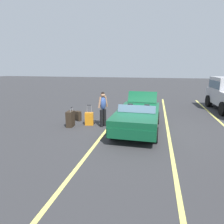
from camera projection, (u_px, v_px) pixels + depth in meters
name	position (u px, v px, depth m)	size (l,w,h in m)	color
ground_plane	(137.00, 130.00, 8.96)	(80.00, 80.00, 0.00)	#333335
lot_line_near	(108.00, 128.00, 9.24)	(18.00, 0.12, 0.01)	#EAE066
lot_line_mid	(168.00, 132.00, 8.68)	(18.00, 0.12, 0.01)	#EAE066
convertible_car	(137.00, 119.00, 8.64)	(4.27, 1.92, 1.49)	#0F4C2D
suitcase_large_black	(70.00, 119.00, 9.44)	(0.49, 0.32, 0.94)	#2D2319
suitcase_medium_bright	(89.00, 119.00, 9.71)	(0.30, 0.43, 0.99)	orange
suitcase_small_carryon	(78.00, 116.00, 10.50)	(0.34, 0.39, 0.50)	#2D2319
traveler_person	(103.00, 107.00, 9.35)	(0.56, 0.39, 1.65)	black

